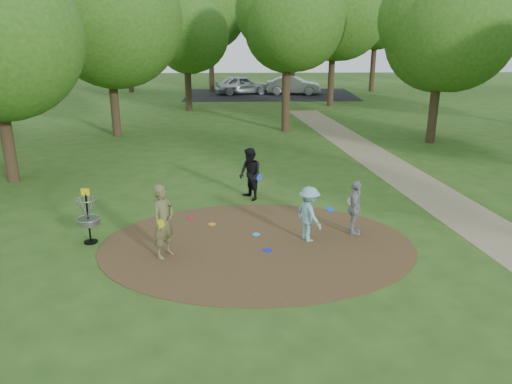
{
  "coord_description": "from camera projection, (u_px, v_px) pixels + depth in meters",
  "views": [
    {
      "loc": [
        -0.37,
        -12.17,
        5.61
      ],
      "look_at": [
        0.0,
        1.2,
        1.1
      ],
      "focal_mm": 35.0,
      "sensor_mm": 36.0,
      "label": 1
    }
  ],
  "objects": [
    {
      "name": "player_waiting_with_disc",
      "position": [
        355.0,
        208.0,
        13.78
      ],
      "size": [
        0.56,
        0.97,
        1.56
      ],
      "color": "#97979A",
      "rests_on": "ground"
    },
    {
      "name": "player_observer_with_disc",
      "position": [
        163.0,
        221.0,
        12.41
      ],
      "size": [
        0.75,
        0.83,
        1.91
      ],
      "color": "brown",
      "rests_on": "ground"
    },
    {
      "name": "footpath",
      "position": [
        465.0,
        215.0,
        15.4
      ],
      "size": [
        7.55,
        39.89,
        0.01
      ],
      "primitive_type": "cube",
      "rotation": [
        0.0,
        0.0,
        0.14
      ],
      "color": "#8C7A5B",
      "rests_on": "ground"
    },
    {
      "name": "ground",
      "position": [
        257.0,
        245.0,
        13.33
      ],
      "size": [
        100.0,
        100.0,
        0.0
      ],
      "primitive_type": "plane",
      "color": "#2D5119",
      "rests_on": "ground"
    },
    {
      "name": "tree_ring",
      "position": [
        294.0,
        33.0,
        21.29
      ],
      "size": [
        37.57,
        45.52,
        9.27
      ],
      "color": "#332316",
      "rests_on": "ground"
    },
    {
      "name": "disc_ground_orange",
      "position": [
        212.0,
        224.0,
        14.66
      ],
      "size": [
        0.22,
        0.22,
        0.02
      ],
      "primitive_type": "cylinder",
      "color": "orange",
      "rests_on": "dirt_clearing"
    },
    {
      "name": "car_left",
      "position": [
        242.0,
        85.0,
        41.88
      ],
      "size": [
        4.8,
        2.71,
        1.54
      ],
      "primitive_type": "imported",
      "rotation": [
        0.0,
        0.0,
        1.78
      ],
      "color": "#B8BCC0",
      "rests_on": "ground"
    },
    {
      "name": "disc_golf_basket",
      "position": [
        88.0,
        212.0,
        13.22
      ],
      "size": [
        0.63,
        0.63,
        1.54
      ],
      "color": "black",
      "rests_on": "ground"
    },
    {
      "name": "player_throwing_with_disc",
      "position": [
        309.0,
        214.0,
        13.39
      ],
      "size": [
        1.19,
        1.14,
        1.53
      ],
      "color": "#7FB5BE",
      "rests_on": "ground"
    },
    {
      "name": "disc_ground_cyan",
      "position": [
        256.0,
        234.0,
        13.95
      ],
      "size": [
        0.22,
        0.22,
        0.02
      ],
      "primitive_type": "cylinder",
      "color": "#1CBFE1",
      "rests_on": "dirt_clearing"
    },
    {
      "name": "player_walking_with_disc",
      "position": [
        250.0,
        174.0,
        16.57
      ],
      "size": [
        1.0,
        1.07,
        1.75
      ],
      "color": "black",
      "rests_on": "ground"
    },
    {
      "name": "car_right",
      "position": [
        293.0,
        85.0,
        41.79
      ],
      "size": [
        4.63,
        2.01,
        1.48
      ],
      "primitive_type": "imported",
      "rotation": [
        0.0,
        0.0,
        1.47
      ],
      "color": "#A0A1A8",
      "rests_on": "ground"
    },
    {
      "name": "disc_ground_red",
      "position": [
        191.0,
        218.0,
        15.1
      ],
      "size": [
        0.22,
        0.22,
        0.02
      ],
      "primitive_type": "cylinder",
      "color": "red",
      "rests_on": "dirt_clearing"
    },
    {
      "name": "parking_lot",
      "position": [
        270.0,
        95.0,
        41.8
      ],
      "size": [
        14.0,
        8.0,
        0.01
      ],
      "primitive_type": "cube",
      "color": "black",
      "rests_on": "ground"
    },
    {
      "name": "dirt_clearing",
      "position": [
        257.0,
        245.0,
        13.33
      ],
      "size": [
        8.4,
        8.4,
        0.02
      ],
      "primitive_type": "cylinder",
      "color": "#47301C",
      "rests_on": "ground"
    },
    {
      "name": "disc_ground_blue",
      "position": [
        268.0,
        250.0,
        12.98
      ],
      "size": [
        0.22,
        0.22,
        0.02
      ],
      "primitive_type": "cylinder",
      "color": "#0D1FE1",
      "rests_on": "dirt_clearing"
    }
  ]
}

